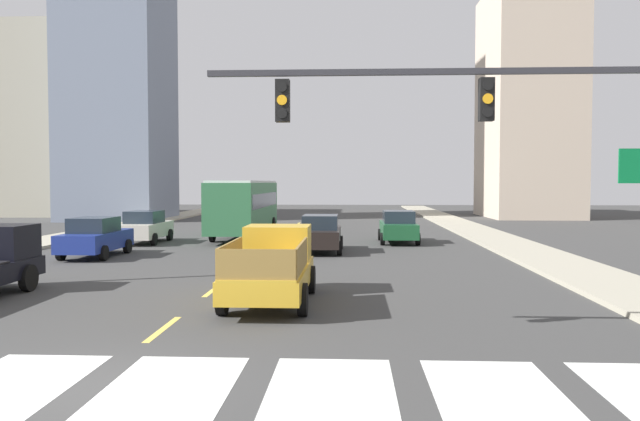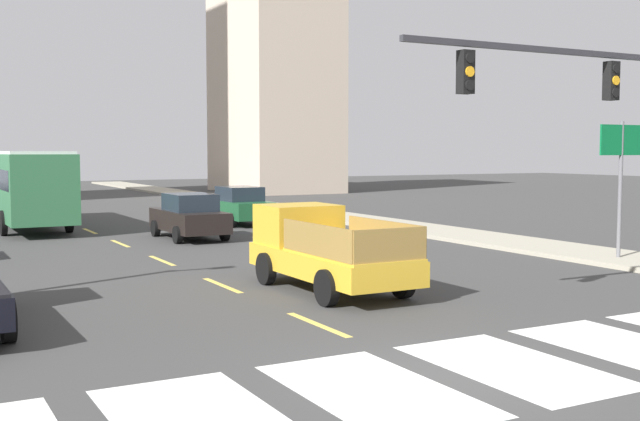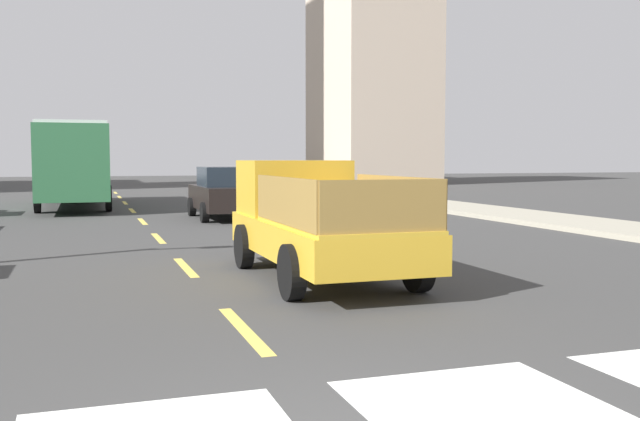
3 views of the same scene
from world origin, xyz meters
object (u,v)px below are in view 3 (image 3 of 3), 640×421
(city_bus, at_px, (73,160))
(pickup_stakebed, at_px, (314,220))
(sedan_near_left, at_px, (298,186))
(sedan_far, at_px, (225,193))

(city_bus, bearing_deg, pickup_stakebed, -77.50)
(sedan_near_left, bearing_deg, city_bus, 163.16)
(pickup_stakebed, relative_size, sedan_far, 1.18)
(sedan_near_left, relative_size, sedan_far, 1.00)
(sedan_far, bearing_deg, city_bus, 125.49)
(pickup_stakebed, bearing_deg, city_bus, 100.94)
(sedan_near_left, xyz_separation_m, sedan_far, (-3.92, -4.58, 0.00))
(city_bus, xyz_separation_m, sedan_near_left, (8.76, -2.88, -1.09))
(city_bus, height_order, sedan_far, city_bus)
(pickup_stakebed, bearing_deg, sedan_far, 85.43)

